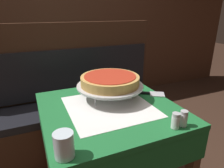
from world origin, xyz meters
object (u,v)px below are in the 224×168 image
Objects in this scene: dining_table_front at (109,124)px; napkin_holder at (99,80)px; pizza_pan_stand at (110,86)px; salt_shaker at (176,121)px; pepper_shaker at (184,118)px; condiment_caddy at (62,55)px; deep_dish_pizza at (110,80)px; water_glass_near at (64,145)px; booth_bench at (68,117)px; dining_table_rear at (61,66)px; pizza_server at (144,93)px.

dining_table_front is 0.37m from napkin_holder.
pizza_pan_stand is 5.34× the size of salt_shaker.
condiment_caddy is (-0.26, 1.71, -0.00)m from pepper_shaker.
deep_dish_pizza is 3.53× the size of water_glass_near.
condiment_caddy is at bearing 90.73° from dining_table_front.
booth_bench is 0.81m from condiment_caddy.
dining_table_rear is at bearing 91.09° from dining_table_front.
dining_table_rear is 1.35m from pizza_pan_stand.
booth_bench is at bearing 122.24° from pizza_server.
water_glass_near is (-0.36, -0.42, -0.03)m from pizza_pan_stand.
water_glass_near reaches higher than napkin_holder.
pepper_shaker reaches higher than salt_shaker.
pepper_shaker is 0.68m from napkin_holder.
condiment_caddy is (-0.07, 1.28, -0.05)m from pizza_pan_stand.
pizza_pan_stand is 0.56m from water_glass_near.
deep_dish_pizza is 0.46m from salt_shaker.
water_glass_near is 0.74m from napkin_holder.
deep_dish_pizza is at bearing -91.92° from napkin_holder.
deep_dish_pizza is at bearing 49.20° from water_glass_near.
napkin_holder is at bearing -65.06° from booth_bench.
napkin_holder is (0.37, 0.64, -0.01)m from water_glass_near.
booth_bench is 12.63× the size of condiment_caddy.
booth_bench reaches higher than deep_dish_pizza.
booth_bench reaches higher than dining_table_rear.
deep_dish_pizza is at bearing 65.01° from dining_table_front.
dining_table_rear is 2.82× the size of pizza_server.
pepper_shaker reaches higher than dining_table_front.
dining_table_front is at bearing -114.99° from pizza_pan_stand.
dining_table_front is 1.01× the size of dining_table_rear.
booth_bench is at bearing -98.58° from condiment_caddy.
pepper_shaker reaches higher than pizza_server.
dining_table_rear is 0.79m from booth_bench.
dining_table_rear is 1.36m from deep_dish_pizza.
pizza_pan_stand is 0.04m from deep_dish_pizza.
deep_dish_pizza reaches higher than pizza_pan_stand.
pizza_pan_stand reaches higher than dining_table_front.
booth_bench reaches higher than condiment_caddy.
booth_bench is at bearing 105.66° from pizza_pan_stand.
dining_table_front is at bearing 126.48° from pepper_shaker.
pizza_server is 2.68× the size of water_glass_near.
pepper_shaker is (-0.04, -0.40, 0.03)m from pizza_server.
dining_table_rear is (-0.03, 1.44, 0.00)m from dining_table_front.
pizza_pan_stand reaches higher than salt_shaker.
dining_table_front is at bearing -88.91° from dining_table_rear.
water_glass_near is 0.71× the size of condiment_caddy.
napkin_holder reaches higher than dining_table_rear.
dining_table_front is 1.39m from condiment_caddy.
condiment_caddy is at bearing 93.00° from pizza_pan_stand.
condiment_caddy is at bearing 81.42° from booth_bench.
water_glass_near reaches higher than pizza_server.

